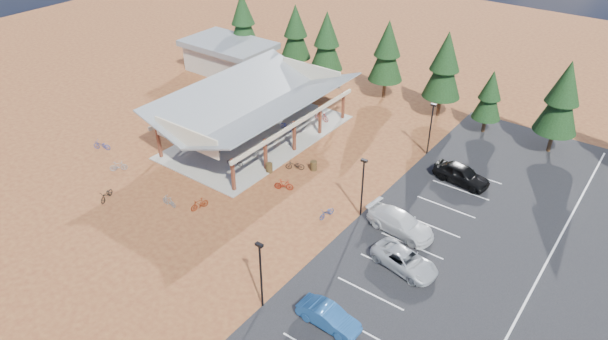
# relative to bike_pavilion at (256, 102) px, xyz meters

# --- Properties ---
(ground) EXTENTS (140.00, 140.00, 0.00)m
(ground) POSITION_rel_bike_pavilion_xyz_m (10.00, -7.00, -3.82)
(ground) COLOR maroon
(ground) RESTS_ON ground
(asphalt_lot) EXTENTS (27.00, 44.00, 0.04)m
(asphalt_lot) POSITION_rel_bike_pavilion_xyz_m (28.50, -4.00, -3.80)
(asphalt_lot) COLOR black
(asphalt_lot) RESTS_ON ground
(concrete_pad) EXTENTS (10.60, 18.60, 0.10)m
(concrete_pad) POSITION_rel_bike_pavilion_xyz_m (0.00, 0.00, -3.77)
(concrete_pad) COLOR gray
(concrete_pad) RESTS_ON ground
(bike_pavilion) EXTENTS (11.65, 19.40, 4.97)m
(bike_pavilion) POSITION_rel_bike_pavilion_xyz_m (0.00, 0.00, 0.00)
(bike_pavilion) COLOR #4F2616
(bike_pavilion) RESTS_ON concrete_pad
(outbuilding) EXTENTS (11.00, 7.00, 3.90)m
(outbuilding) POSITION_rel_bike_pavilion_xyz_m (-14.00, 11.00, -1.80)
(outbuilding) COLOR #ADA593
(outbuilding) RESTS_ON ground
(lamp_post_0) EXTENTS (0.50, 0.25, 5.14)m
(lamp_post_0) POSITION_rel_bike_pavilion_xyz_m (15.00, -17.00, -0.85)
(lamp_post_0) COLOR black
(lamp_post_0) RESTS_ON ground
(lamp_post_1) EXTENTS (0.50, 0.25, 5.14)m
(lamp_post_1) POSITION_rel_bike_pavilion_xyz_m (15.00, -5.00, -0.85)
(lamp_post_1) COLOR black
(lamp_post_1) RESTS_ON ground
(lamp_post_2) EXTENTS (0.50, 0.25, 5.14)m
(lamp_post_2) POSITION_rel_bike_pavilion_xyz_m (15.00, 7.00, -0.85)
(lamp_post_2) COLOR black
(lamp_post_2) RESTS_ON ground
(trash_bin_0) EXTENTS (0.60, 0.60, 0.90)m
(trash_bin_0) POSITION_rel_bike_pavilion_xyz_m (5.12, -4.37, -3.37)
(trash_bin_0) COLOR #3F2E16
(trash_bin_0) RESTS_ON ground
(trash_bin_1) EXTENTS (0.60, 0.60, 0.90)m
(trash_bin_1) POSITION_rel_bike_pavilion_xyz_m (8.09, -1.74, -3.37)
(trash_bin_1) COLOR #3F2E16
(trash_bin_1) RESTS_ON ground
(pine_0) EXTENTS (3.89, 3.89, 9.07)m
(pine_0) POSITION_rel_bike_pavilion_xyz_m (-14.68, 14.66, 1.72)
(pine_0) COLOR #382314
(pine_0) RESTS_ON ground
(pine_1) EXTENTS (3.70, 3.70, 8.63)m
(pine_1) POSITION_rel_bike_pavilion_xyz_m (-6.98, 15.48, 1.45)
(pine_1) COLOR #382314
(pine_1) RESTS_ON ground
(pine_2) EXTENTS (3.84, 3.84, 8.94)m
(pine_2) POSITION_rel_bike_pavilion_xyz_m (-1.74, 14.46, 1.63)
(pine_2) COLOR #382314
(pine_2) RESTS_ON ground
(pine_3) EXTENTS (3.82, 3.82, 8.89)m
(pine_3) POSITION_rel_bike_pavilion_xyz_m (5.39, 15.76, 1.61)
(pine_3) COLOR #382314
(pine_3) RESTS_ON ground
(pine_4) EXTENTS (3.95, 3.95, 9.19)m
(pine_4) POSITION_rel_bike_pavilion_xyz_m (12.36, 15.12, 1.79)
(pine_4) COLOR #382314
(pine_4) RESTS_ON ground
(pine_5) EXTENTS (2.82, 2.82, 6.58)m
(pine_5) POSITION_rel_bike_pavilion_xyz_m (17.63, 14.34, 0.19)
(pine_5) COLOR #382314
(pine_5) RESTS_ON ground
(pine_6) EXTENTS (3.89, 3.89, 9.05)m
(pine_6) POSITION_rel_bike_pavilion_xyz_m (24.07, 14.26, 1.71)
(pine_6) COLOR #382314
(pine_6) RESTS_ON ground
(bike_0) EXTENTS (1.66, 0.62, 0.87)m
(bike_0) POSITION_rel_bike_pavilion_xyz_m (-1.36, -4.77, -3.29)
(bike_0) COLOR black
(bike_0) RESTS_ON concrete_pad
(bike_1) EXTENTS (1.60, 0.57, 0.94)m
(bike_1) POSITION_rel_bike_pavilion_xyz_m (-2.25, -2.37, -3.25)
(bike_1) COLOR gray
(bike_1) RESTS_ON concrete_pad
(bike_2) EXTENTS (1.88, 1.10, 0.94)m
(bike_2) POSITION_rel_bike_pavilion_xyz_m (-2.44, 0.86, -3.26)
(bike_2) COLOR navy
(bike_2) RESTS_ON concrete_pad
(bike_3) EXTENTS (1.63, 0.74, 0.95)m
(bike_3) POSITION_rel_bike_pavilion_xyz_m (-1.71, 7.80, -3.25)
(bike_3) COLOR maroon
(bike_3) RESTS_ON concrete_pad
(bike_4) EXTENTS (1.65, 1.03, 0.82)m
(bike_4) POSITION_rel_bike_pavilion_xyz_m (2.04, -5.50, -3.31)
(bike_4) COLOR black
(bike_4) RESTS_ON concrete_pad
(bike_5) EXTENTS (1.77, 0.93, 1.02)m
(bike_5) POSITION_rel_bike_pavilion_xyz_m (2.77, -3.39, -3.21)
(bike_5) COLOR gray
(bike_5) RESTS_ON concrete_pad
(bike_6) EXTENTS (1.83, 0.78, 0.94)m
(bike_6) POSITION_rel_bike_pavilion_xyz_m (1.61, 2.70, -3.25)
(bike_6) COLOR navy
(bike_6) RESTS_ON concrete_pad
(bike_7) EXTENTS (1.78, 0.55, 1.06)m
(bike_7) POSITION_rel_bike_pavilion_xyz_m (3.21, 6.49, -3.19)
(bike_7) COLOR maroon
(bike_7) RESTS_ON concrete_pad
(bike_8) EXTENTS (1.29, 1.85, 0.92)m
(bike_8) POSITION_rel_bike_pavilion_xyz_m (-2.94, -15.60, -3.36)
(bike_8) COLOR black
(bike_8) RESTS_ON ground
(bike_9) EXTENTS (1.33, 1.46, 0.93)m
(bike_9) POSITION_rel_bike_pavilion_xyz_m (-5.88, -12.18, -3.36)
(bike_9) COLOR gray
(bike_9) RESTS_ON ground
(bike_10) EXTENTS (1.85, 1.25, 0.92)m
(bike_10) POSITION_rel_bike_pavilion_xyz_m (-10.29, -10.74, -3.36)
(bike_10) COLOR navy
(bike_10) RESTS_ON ground
(bike_11) EXTENTS (0.83, 1.65, 0.96)m
(bike_11) POSITION_rel_bike_pavilion_xyz_m (4.15, -11.97, -3.35)
(bike_11) COLOR maroon
(bike_11) RESTS_ON ground
(bike_13) EXTENTS (1.49, 0.45, 0.89)m
(bike_13) POSITION_rel_bike_pavilion_xyz_m (1.86, -13.14, -3.38)
(bike_13) COLOR gray
(bike_13) RESTS_ON ground
(bike_14) EXTENTS (0.78, 1.66, 0.84)m
(bike_14) POSITION_rel_bike_pavilion_xyz_m (13.00, -6.80, -3.41)
(bike_14) COLOR navy
(bike_14) RESTS_ON ground
(bike_15) EXTENTS (1.69, 1.12, 0.99)m
(bike_15) POSITION_rel_bike_pavilion_xyz_m (7.89, -5.78, -3.33)
(bike_15) COLOR #991A09
(bike_15) RESTS_ON ground
(bike_16) EXTENTS (1.77, 1.34, 0.89)m
(bike_16) POSITION_rel_bike_pavilion_xyz_m (6.71, -2.67, -3.38)
(bike_16) COLOR black
(bike_16) RESTS_ON ground
(car_1) EXTENTS (4.15, 1.52, 1.36)m
(car_1) POSITION_rel_bike_pavilion_xyz_m (19.29, -15.82, -3.10)
(car_1) COLOR #1F4D88
(car_1) RESTS_ON asphalt_lot
(car_2) EXTENTS (5.19, 3.10, 1.35)m
(car_2) POSITION_rel_bike_pavilion_xyz_m (20.65, -8.46, -3.11)
(car_2) COLOR #ACAFB3
(car_2) RESTS_ON asphalt_lot
(car_3) EXTENTS (5.62, 2.84, 1.56)m
(car_3) POSITION_rel_bike_pavilion_xyz_m (18.48, -5.01, -3.00)
(car_3) COLOR silver
(car_3) RESTS_ON asphalt_lot
(car_4) EXTENTS (5.07, 2.51, 1.66)m
(car_4) POSITION_rel_bike_pavilion_xyz_m (19.50, 4.13, -2.95)
(car_4) COLOR black
(car_4) RESTS_ON asphalt_lot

